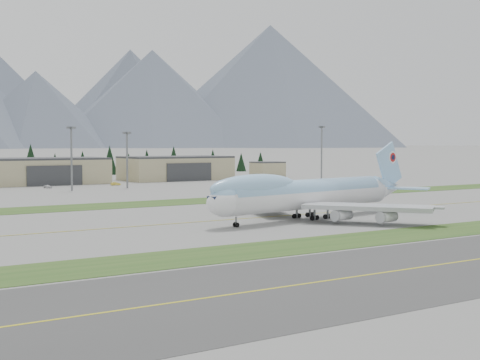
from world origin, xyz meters
TOP-DOWN VIEW (x-y plane):
  - ground at (0.00, 0.00)m, footprint 7000.00×7000.00m
  - grass_strip_near at (0.00, -38.00)m, footprint 400.00×14.00m
  - grass_strip_far at (0.00, 45.00)m, footprint 400.00×18.00m
  - taxiway_line_main at (0.00, 0.00)m, footprint 400.00×0.40m
  - boeing_747_freighter at (-2.59, -8.01)m, footprint 65.66×55.58m
  - hangar_center at (-15.00, 149.90)m, footprint 48.00×26.60m
  - hangar_right at (45.00, 149.90)m, footprint 48.00×26.60m
  - control_shed at (95.00, 148.00)m, footprint 14.00×12.00m
  - floodlight_masts at (-11.53, 108.76)m, footprint 190.24×7.25m
  - service_vehicle_a at (-21.78, 123.67)m, footprint 3.00×3.98m
  - service_vehicle_b at (5.83, 125.47)m, footprint 3.96×1.42m
  - service_vehicle_c at (70.29, 134.77)m, footprint 2.88×4.89m
  - conifer_belt at (-14.88, 212.55)m, footprint 278.51×16.66m

SIDE VIEW (x-z plane):
  - ground at x=0.00m, z-range 0.00..0.00m
  - grass_strip_near at x=0.00m, z-range -0.04..0.04m
  - grass_strip_far at x=0.00m, z-range -0.04..0.04m
  - taxiway_line_main at x=0.00m, z-range -0.01..0.01m
  - service_vehicle_a at x=-21.78m, z-range -0.63..0.63m
  - service_vehicle_b at x=5.83m, z-range -0.65..0.65m
  - service_vehicle_c at x=70.29m, z-range -0.66..0.66m
  - control_shed at x=95.00m, z-range 0.00..7.60m
  - hangar_center at x=-15.00m, z-range -0.01..10.79m
  - hangar_right at x=45.00m, z-range -0.01..10.79m
  - boeing_747_freighter at x=-2.59m, z-range -2.93..14.28m
  - conifer_belt at x=-14.88m, z-range -1.10..15.45m
  - floodlight_masts at x=-11.53m, z-range 3.49..27.96m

